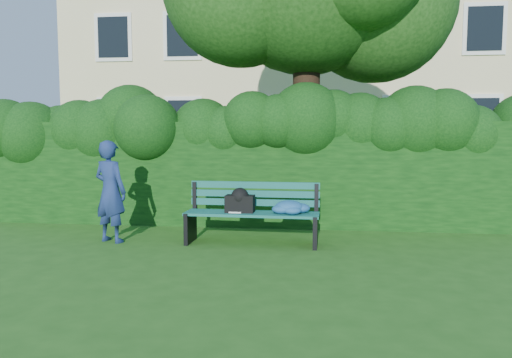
# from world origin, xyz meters

# --- Properties ---
(ground) EXTENTS (80.00, 80.00, 0.00)m
(ground) POSITION_xyz_m (0.00, 0.00, 0.00)
(ground) COLOR #275A1A
(ground) RESTS_ON ground
(apartment_building) EXTENTS (16.00, 8.08, 12.00)m
(apartment_building) POSITION_xyz_m (-0.00, 13.99, 6.00)
(apartment_building) COLOR beige
(apartment_building) RESTS_ON ground
(hedge) EXTENTS (10.00, 1.00, 1.80)m
(hedge) POSITION_xyz_m (0.00, 2.20, 0.90)
(hedge) COLOR black
(hedge) RESTS_ON ground
(park_bench) EXTENTS (1.96, 0.62, 0.89)m
(park_bench) POSITION_xyz_m (0.05, 0.56, 0.50)
(park_bench) COLOR #0E473E
(park_bench) RESTS_ON ground
(man_reading) EXTENTS (0.64, 0.54, 1.51)m
(man_reading) POSITION_xyz_m (-2.15, 0.44, 0.76)
(man_reading) COLOR navy
(man_reading) RESTS_ON ground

